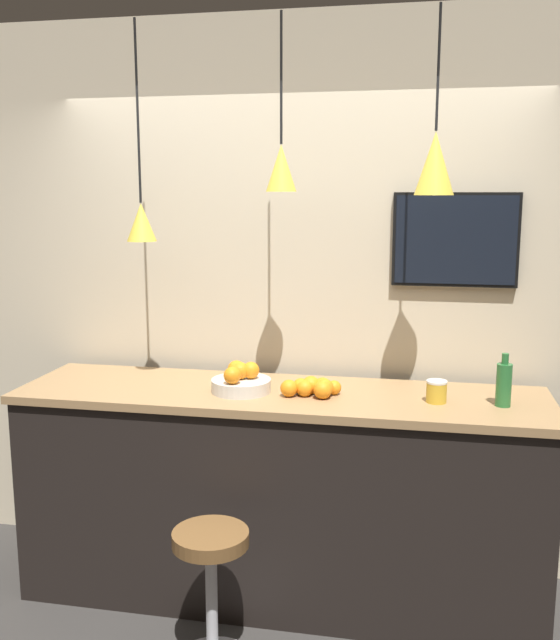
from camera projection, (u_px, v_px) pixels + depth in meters
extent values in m
cube|color=beige|center=(296.00, 298.00, 3.79)|extent=(8.00, 0.06, 2.90)
cube|color=black|center=(280.00, 498.00, 3.53)|extent=(2.51, 0.63, 1.02)
cube|color=#99754C|center=(280.00, 395.00, 3.44)|extent=(2.55, 0.67, 0.04)
cylinder|color=#B7B7BC|center=(212.00, 605.00, 3.00)|extent=(0.05, 0.05, 0.54)
cylinder|color=brown|center=(211.00, 539.00, 2.95)|extent=(0.32, 0.32, 0.06)
cylinder|color=beige|center=(241.00, 385.00, 3.42)|extent=(0.29, 0.29, 0.06)
sphere|color=orange|center=(251.00, 370.00, 3.42)|extent=(0.08, 0.08, 0.08)
sphere|color=orange|center=(236.00, 369.00, 3.43)|extent=(0.09, 0.09, 0.09)
sphere|color=orange|center=(238.00, 372.00, 3.41)|extent=(0.08, 0.08, 0.08)
sphere|color=orange|center=(232.00, 375.00, 3.33)|extent=(0.08, 0.08, 0.08)
sphere|color=orange|center=(240.00, 371.00, 3.41)|extent=(0.08, 0.08, 0.08)
sphere|color=orange|center=(301.00, 386.00, 3.38)|extent=(0.08, 0.08, 0.08)
sphere|color=orange|center=(325.00, 388.00, 3.34)|extent=(0.08, 0.08, 0.08)
sphere|color=orange|center=(322.00, 386.00, 3.37)|extent=(0.08, 0.08, 0.08)
sphere|color=orange|center=(289.00, 388.00, 3.34)|extent=(0.08, 0.08, 0.08)
sphere|color=orange|center=(311.00, 385.00, 3.38)|extent=(0.09, 0.09, 0.09)
sphere|color=orange|center=(334.00, 388.00, 3.37)|extent=(0.07, 0.07, 0.07)
sphere|color=orange|center=(305.00, 388.00, 3.34)|extent=(0.08, 0.08, 0.08)
sphere|color=orange|center=(323.00, 390.00, 3.30)|extent=(0.09, 0.09, 0.09)
cylinder|color=#286B33|center=(504.00, 385.00, 3.18)|extent=(0.07, 0.07, 0.19)
cylinder|color=#286B33|center=(505.00, 359.00, 3.16)|extent=(0.03, 0.03, 0.05)
cylinder|color=gold|center=(436.00, 393.00, 3.25)|extent=(0.09, 0.09, 0.09)
cylinder|color=white|center=(437.00, 382.00, 3.24)|extent=(0.09, 0.09, 0.01)
cylinder|color=black|center=(138.00, 112.00, 3.36)|extent=(0.01, 0.01, 0.85)
cone|color=yellow|center=(141.00, 222.00, 3.45)|extent=(0.14, 0.14, 0.18)
sphere|color=#F9EFCC|center=(142.00, 237.00, 3.46)|extent=(0.04, 0.04, 0.04)
cylinder|color=black|center=(281.00, 78.00, 3.20)|extent=(0.01, 0.01, 0.58)
cone|color=yellow|center=(281.00, 168.00, 3.27)|extent=(0.14, 0.14, 0.21)
sphere|color=#F9EFCC|center=(281.00, 187.00, 3.29)|extent=(0.04, 0.04, 0.04)
cylinder|color=black|center=(438.00, 67.00, 3.07)|extent=(0.01, 0.01, 0.53)
cone|color=yellow|center=(435.00, 163.00, 3.14)|extent=(0.17, 0.17, 0.28)
sphere|color=#F9EFCC|center=(434.00, 191.00, 3.16)|extent=(0.04, 0.04, 0.04)
cube|color=black|center=(455.00, 240.00, 3.53)|extent=(0.61, 0.04, 0.47)
cube|color=black|center=(455.00, 240.00, 3.52)|extent=(0.58, 0.01, 0.44)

